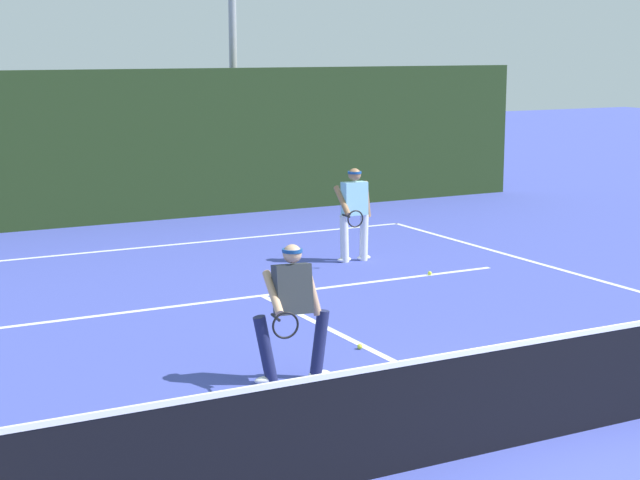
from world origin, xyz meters
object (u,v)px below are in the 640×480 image
light_pole (233,29)px  tennis_ball (360,347)px  player_near (292,307)px  player_far (354,211)px  tennis_ball_extra (430,273)px

light_pole → tennis_ball: bearing=-106.1°
player_near → player_far: 6.55m
tennis_ball → light_pole: bearing=73.9°
player_far → tennis_ball_extra: player_far is taller
player_far → tennis_ball: 5.32m
player_near → light_pole: bearing=-102.5°
player_far → tennis_ball: size_ratio=24.54×
tennis_ball_extra → light_pole: (0.25, 8.51, 4.01)m
player_near → light_pole: size_ratio=0.24×
player_far → light_pole: light_pole is taller
tennis_ball_extra → player_near: bearing=-139.3°
player_far → tennis_ball_extra: size_ratio=24.54×
player_far → tennis_ball: bearing=63.7°
tennis_ball_extra → light_pole: light_pole is taller
player_near → tennis_ball: size_ratio=23.57×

